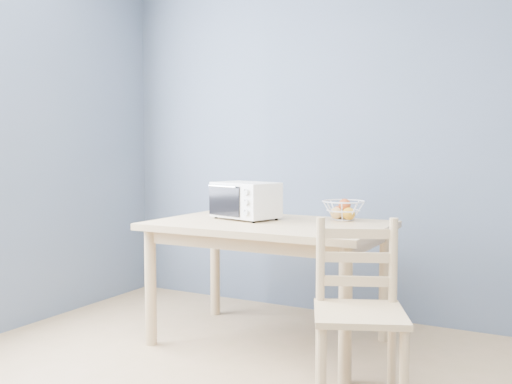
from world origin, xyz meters
The scene contains 5 objects.
room centered at (0.00, 0.00, 1.30)m, with size 4.01×4.51×2.61m.
dining_table centered at (-0.38, 1.43, 0.65)m, with size 1.40×0.90×0.75m.
toaster_oven centered at (-0.60, 1.50, 0.87)m, with size 0.46×0.37×0.24m.
fruit_basket centered at (-0.01, 1.73, 0.82)m, with size 0.32×0.32×0.14m.
dining_chair centered at (0.38, 0.84, 0.43)m, with size 0.53×0.53×0.86m.
Camera 1 is at (1.17, -1.66, 1.18)m, focal length 40.00 mm.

